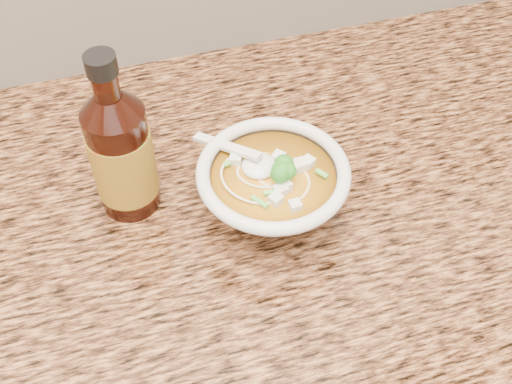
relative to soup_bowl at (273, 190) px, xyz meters
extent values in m
cube|color=#A1693B|center=(-0.23, 0.02, -0.06)|extent=(4.00, 0.68, 0.04)
cylinder|color=silver|center=(0.00, 0.00, -0.04)|extent=(0.07, 0.07, 0.01)
torus|color=silver|center=(0.00, 0.00, 0.03)|extent=(0.17, 0.17, 0.02)
torus|color=beige|center=(0.00, 0.01, 0.02)|extent=(0.06, 0.06, 0.00)
torus|color=beige|center=(0.00, 0.00, 0.02)|extent=(0.10, 0.10, 0.00)
torus|color=beige|center=(0.00, 0.01, 0.02)|extent=(0.08, 0.08, 0.00)
torus|color=beige|center=(0.01, -0.01, 0.02)|extent=(0.10, 0.10, 0.00)
torus|color=beige|center=(-0.01, -0.01, 0.02)|extent=(0.10, 0.10, 0.00)
torus|color=beige|center=(0.00, -0.01, 0.02)|extent=(0.09, 0.09, 0.00)
torus|color=beige|center=(0.01, 0.00, 0.02)|extent=(0.08, 0.08, 0.00)
torus|color=beige|center=(0.01, 0.01, 0.01)|extent=(0.10, 0.10, 0.00)
torus|color=beige|center=(0.01, 0.00, 0.01)|extent=(0.10, 0.10, 0.00)
cube|color=silver|center=(0.02, -0.01, 0.03)|extent=(0.01, 0.01, 0.01)
cube|color=silver|center=(-0.02, -0.02, 0.03)|extent=(0.02, 0.02, 0.01)
cube|color=silver|center=(-0.01, 0.04, 0.03)|extent=(0.02, 0.02, 0.01)
cube|color=silver|center=(-0.01, -0.02, 0.03)|extent=(0.02, 0.02, 0.01)
cube|color=silver|center=(0.01, -0.04, 0.03)|extent=(0.01, 0.01, 0.01)
cube|color=silver|center=(-0.01, 0.02, 0.03)|extent=(0.01, 0.01, 0.01)
cube|color=silver|center=(-0.02, -0.02, 0.03)|extent=(0.02, 0.02, 0.01)
cube|color=silver|center=(-0.04, -0.01, 0.03)|extent=(0.02, 0.02, 0.01)
cube|color=silver|center=(0.02, 0.01, 0.03)|extent=(0.02, 0.02, 0.01)
ellipsoid|color=#196014|center=(0.00, -0.01, 0.04)|extent=(0.03, 0.03, 0.03)
cylinder|color=#60BB47|center=(-0.02, 0.04, 0.03)|extent=(0.01, 0.02, 0.01)
cylinder|color=#60BB47|center=(-0.02, 0.02, 0.03)|extent=(0.01, 0.02, 0.01)
cylinder|color=#60BB47|center=(0.01, -0.04, 0.03)|extent=(0.02, 0.01, 0.01)
cylinder|color=#60BB47|center=(0.00, -0.04, 0.03)|extent=(0.02, 0.02, 0.01)
cylinder|color=#60BB47|center=(0.04, 0.00, 0.03)|extent=(0.01, 0.02, 0.01)
ellipsoid|color=silver|center=(-0.01, 0.02, 0.03)|extent=(0.04, 0.04, 0.01)
cube|color=silver|center=(-0.04, 0.05, 0.03)|extent=(0.07, 0.08, 0.02)
cylinder|color=#361007|center=(-0.16, 0.07, 0.03)|extent=(0.07, 0.07, 0.14)
cylinder|color=#361007|center=(-0.16, 0.07, 0.14)|extent=(0.03, 0.03, 0.03)
cylinder|color=black|center=(-0.16, 0.07, 0.17)|extent=(0.03, 0.03, 0.02)
cylinder|color=red|center=(-0.16, 0.07, 0.03)|extent=(0.07, 0.07, 0.09)
camera|label=1|loc=(-0.15, -0.45, 0.56)|focal=45.00mm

